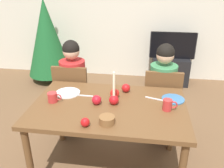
# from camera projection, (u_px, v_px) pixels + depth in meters

# --- Properties ---
(ground_plane) EXTENTS (7.68, 7.68, 0.00)m
(ground_plane) POSITION_uv_depth(u_px,v_px,m) (109.00, 168.00, 2.49)
(ground_plane) COLOR brown
(back_wall) EXTENTS (6.40, 0.10, 2.60)m
(back_wall) POSITION_uv_depth(u_px,v_px,m) (131.00, 7.00, 4.29)
(back_wall) COLOR beige
(back_wall) RESTS_ON ground
(dining_table) EXTENTS (1.40, 0.90, 0.75)m
(dining_table) POSITION_uv_depth(u_px,v_px,m) (109.00, 113.00, 2.21)
(dining_table) COLOR brown
(dining_table) RESTS_ON ground
(chair_left) EXTENTS (0.40, 0.40, 0.90)m
(chair_left) POSITION_uv_depth(u_px,v_px,m) (73.00, 94.00, 2.89)
(chair_left) COLOR brown
(chair_left) RESTS_ON ground
(chair_right) EXTENTS (0.40, 0.40, 0.90)m
(chair_right) POSITION_uv_depth(u_px,v_px,m) (161.00, 100.00, 2.75)
(chair_right) COLOR brown
(chair_right) RESTS_ON ground
(person_left_child) EXTENTS (0.30, 0.30, 1.17)m
(person_left_child) POSITION_uv_depth(u_px,v_px,m) (74.00, 89.00, 2.89)
(person_left_child) COLOR #33384C
(person_left_child) RESTS_ON ground
(person_right_child) EXTENTS (0.30, 0.30, 1.17)m
(person_right_child) POSITION_uv_depth(u_px,v_px,m) (161.00, 95.00, 2.76)
(person_right_child) COLOR #33384C
(person_right_child) RESTS_ON ground
(tv_stand) EXTENTS (0.64, 0.40, 0.48)m
(tv_stand) POSITION_uv_depth(u_px,v_px,m) (170.00, 71.00, 4.36)
(tv_stand) COLOR black
(tv_stand) RESTS_ON ground
(tv) EXTENTS (0.79, 0.05, 0.46)m
(tv) POSITION_uv_depth(u_px,v_px,m) (173.00, 45.00, 4.16)
(tv) COLOR black
(tv) RESTS_ON tv_stand
(christmas_tree) EXTENTS (0.78, 0.78, 1.57)m
(christmas_tree) POSITION_uv_depth(u_px,v_px,m) (47.00, 38.00, 4.25)
(christmas_tree) COLOR brown
(christmas_tree) RESTS_ON ground
(candle_centerpiece) EXTENTS (0.09, 0.09, 0.32)m
(candle_centerpiece) POSITION_uv_depth(u_px,v_px,m) (114.00, 98.00, 2.16)
(candle_centerpiece) COLOR red
(candle_centerpiece) RESTS_ON dining_table
(plate_left) EXTENTS (0.25, 0.25, 0.01)m
(plate_left) POSITION_uv_depth(u_px,v_px,m) (68.00, 93.00, 2.39)
(plate_left) COLOR silver
(plate_left) RESTS_ON dining_table
(plate_right) EXTENTS (0.21, 0.21, 0.01)m
(plate_right) POSITION_uv_depth(u_px,v_px,m) (173.00, 99.00, 2.26)
(plate_right) COLOR teal
(plate_right) RESTS_ON dining_table
(mug_left) EXTENTS (0.13, 0.09, 0.09)m
(mug_left) POSITION_uv_depth(u_px,v_px,m) (53.00, 97.00, 2.21)
(mug_left) COLOR #B72D2D
(mug_left) RESTS_ON dining_table
(mug_right) EXTENTS (0.13, 0.08, 0.10)m
(mug_right) POSITION_uv_depth(u_px,v_px,m) (168.00, 105.00, 2.07)
(mug_right) COLOR #B72D2D
(mug_right) RESTS_ON dining_table
(fork_left) EXTENTS (0.18, 0.02, 0.01)m
(fork_left) POSITION_uv_depth(u_px,v_px,m) (84.00, 96.00, 2.33)
(fork_left) COLOR silver
(fork_left) RESTS_ON dining_table
(fork_right) EXTENTS (0.18, 0.07, 0.01)m
(fork_right) POSITION_uv_depth(u_px,v_px,m) (154.00, 99.00, 2.28)
(fork_right) COLOR silver
(fork_right) RESTS_ON dining_table
(bowl_walnuts) EXTENTS (0.13, 0.13, 0.06)m
(bowl_walnuts) POSITION_uv_depth(u_px,v_px,m) (107.00, 120.00, 1.89)
(bowl_walnuts) COLOR brown
(bowl_walnuts) RESTS_ON dining_table
(apple_near_candle) EXTENTS (0.09, 0.09, 0.09)m
(apple_near_candle) POSITION_uv_depth(u_px,v_px,m) (96.00, 100.00, 2.17)
(apple_near_candle) COLOR red
(apple_near_candle) RESTS_ON dining_table
(apple_by_left_plate) EXTENTS (0.09, 0.09, 0.09)m
(apple_by_left_plate) POSITION_uv_depth(u_px,v_px,m) (115.00, 93.00, 2.29)
(apple_by_left_plate) COLOR red
(apple_by_left_plate) RESTS_ON dining_table
(apple_by_right_mug) EXTENTS (0.07, 0.07, 0.07)m
(apple_by_right_mug) POSITION_uv_depth(u_px,v_px,m) (85.00, 122.00, 1.85)
(apple_by_right_mug) COLOR red
(apple_by_right_mug) RESTS_ON dining_table
(apple_far_edge) EXTENTS (0.09, 0.09, 0.09)m
(apple_far_edge) POSITION_uv_depth(u_px,v_px,m) (126.00, 88.00, 2.40)
(apple_far_edge) COLOR red
(apple_far_edge) RESTS_ON dining_table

